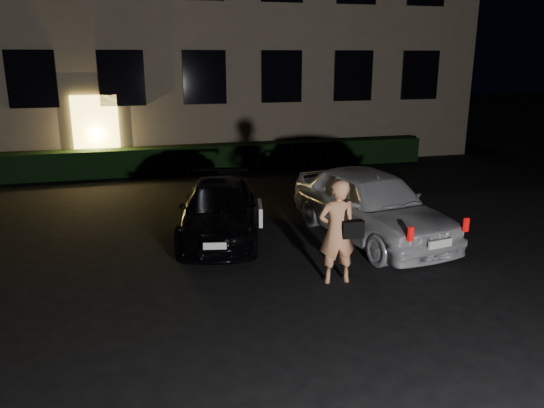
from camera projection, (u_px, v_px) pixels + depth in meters
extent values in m
plane|color=black|center=(313.00, 315.00, 7.82)|extent=(80.00, 80.00, 0.00)
cube|color=#FFD95A|center=(96.00, 135.00, 16.79)|extent=(1.40, 0.10, 2.50)
cube|color=black|center=(32.00, 79.00, 15.90)|extent=(1.40, 0.10, 1.70)
cube|color=black|center=(122.00, 78.00, 16.54)|extent=(1.40, 0.10, 1.70)
cube|color=black|center=(205.00, 78.00, 17.18)|extent=(1.40, 0.10, 1.70)
cube|color=black|center=(282.00, 77.00, 17.82)|extent=(1.40, 0.10, 1.70)
cube|color=black|center=(353.00, 76.00, 18.47)|extent=(1.40, 0.10, 1.70)
cube|color=black|center=(420.00, 75.00, 19.11)|extent=(1.40, 0.10, 1.70)
cube|color=black|center=(209.00, 158.00, 17.47)|extent=(15.00, 0.70, 0.85)
imported|color=black|center=(219.00, 210.00, 11.15)|extent=(2.29, 4.08, 1.12)
cube|color=white|center=(260.00, 213.00, 10.48)|extent=(0.23, 0.80, 0.37)
cube|color=silver|center=(215.00, 246.00, 9.25)|extent=(0.41, 0.11, 0.12)
imported|color=silver|center=(370.00, 204.00, 10.96)|extent=(2.42, 4.53, 1.47)
cube|color=red|center=(411.00, 234.00, 8.90)|extent=(0.10, 0.07, 0.24)
cube|color=red|center=(466.00, 225.00, 9.38)|extent=(0.10, 0.07, 0.24)
cube|color=silver|center=(440.00, 244.00, 9.16)|extent=(0.49, 0.12, 0.14)
imported|color=tan|center=(337.00, 232.00, 8.75)|extent=(0.67, 0.45, 1.78)
cube|color=black|center=(352.00, 229.00, 8.66)|extent=(0.37, 0.18, 0.28)
cube|color=black|center=(346.00, 205.00, 8.57)|extent=(0.04, 0.06, 0.55)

